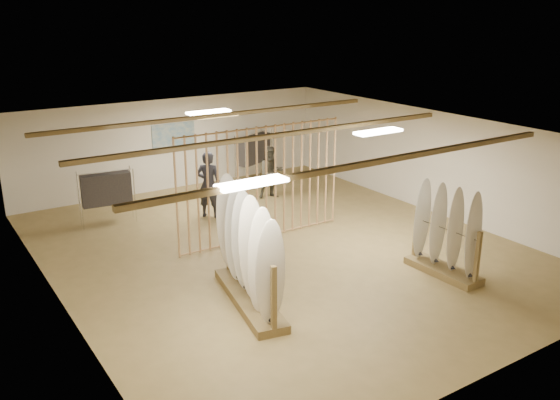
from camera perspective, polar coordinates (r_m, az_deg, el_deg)
floor at (r=14.00m, az=-0.00°, el=-4.68°), size 12.00×12.00×0.00m
ceiling at (r=13.18m, az=-0.00°, el=6.63°), size 12.00×12.00×0.00m
wall_back at (r=18.67m, az=-10.19°, el=5.34°), size 12.00×0.00×12.00m
wall_front at (r=9.44m, az=20.61°, el=-8.25°), size 12.00×0.00×12.00m
wall_left at (r=11.71m, az=-20.96°, el=-3.20°), size 0.00×12.00×12.00m
wall_right at (r=16.70m, az=14.53°, el=3.55°), size 0.00×12.00×12.00m
ceiling_slats at (r=13.20m, az=-0.00°, el=6.29°), size 9.50×6.12×0.10m
light_panels at (r=13.19m, az=-0.00°, el=6.38°), size 1.20×0.35×0.06m
bamboo_partition at (r=14.17m, az=-1.77°, el=1.60°), size 4.45×0.05×2.78m
poster at (r=18.61m, az=-10.20°, el=5.93°), size 1.40×0.03×0.90m
rack_left at (r=11.23m, az=-3.03°, el=-6.45°), size 1.14×2.79×2.20m
rack_right at (r=12.91m, az=15.61°, el=-4.10°), size 0.60×1.76×2.03m
clothing_rack_a at (r=15.94m, az=-16.38°, el=1.01°), size 1.35×0.48×1.45m
clothing_rack_b at (r=19.33m, az=-2.55°, el=4.91°), size 1.41×0.90×1.59m
shopper_a at (r=15.91m, az=-6.90°, el=1.92°), size 0.89×0.88×2.06m
shopper_b at (r=17.46m, az=-0.86°, el=3.00°), size 0.99×0.85×1.77m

